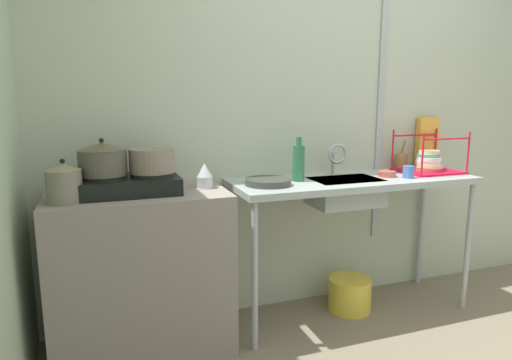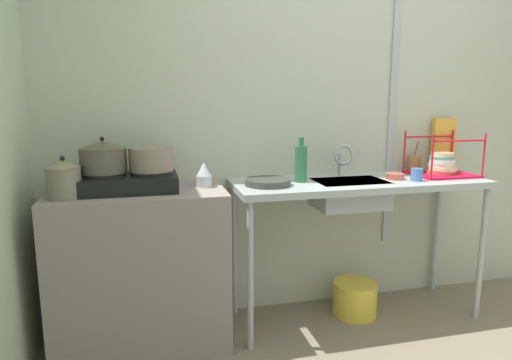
% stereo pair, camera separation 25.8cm
% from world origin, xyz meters
% --- Properties ---
extents(wall_back, '(4.66, 0.10, 2.66)m').
position_xyz_m(wall_back, '(0.00, 1.54, 1.33)').
color(wall_back, '#B3BBA5').
rests_on(wall_back, ground).
extents(wall_metal_strip, '(0.05, 0.01, 2.13)m').
position_xyz_m(wall_metal_strip, '(0.31, 1.48, 1.46)').
color(wall_metal_strip, '#A3ACAF').
extents(counter_concrete, '(0.94, 0.53, 0.89)m').
position_xyz_m(counter_concrete, '(-1.36, 1.22, 0.45)').
color(counter_concrete, gray).
rests_on(counter_concrete, ground).
extents(counter_sink, '(1.57, 0.53, 0.89)m').
position_xyz_m(counter_sink, '(-0.04, 1.22, 0.82)').
color(counter_sink, '#A3ACAF').
rests_on(counter_sink, ground).
extents(stove, '(0.51, 0.33, 0.11)m').
position_xyz_m(stove, '(-1.40, 1.22, 0.94)').
color(stove, black).
rests_on(stove, counter_concrete).
extents(pot_on_left_burner, '(0.25, 0.25, 0.19)m').
position_xyz_m(pot_on_left_burner, '(-1.53, 1.22, 1.08)').
color(pot_on_left_burner, '#4E4A3F').
rests_on(pot_on_left_burner, stove).
extents(pot_on_right_burner, '(0.24, 0.24, 0.13)m').
position_xyz_m(pot_on_right_burner, '(-1.28, 1.22, 1.06)').
color(pot_on_right_burner, gray).
rests_on(pot_on_right_burner, stove).
extents(pot_beside_stove, '(0.17, 0.17, 0.21)m').
position_xyz_m(pot_beside_stove, '(-1.71, 1.11, 0.99)').
color(pot_beside_stove, slate).
rests_on(pot_beside_stove, counter_concrete).
extents(percolator, '(0.09, 0.09, 0.14)m').
position_xyz_m(percolator, '(-1.00, 1.23, 0.96)').
color(percolator, silver).
rests_on(percolator, counter_concrete).
extents(sink_basin, '(0.43, 0.29, 0.17)m').
position_xyz_m(sink_basin, '(-0.11, 1.21, 0.81)').
color(sink_basin, '#A3ACAF').
rests_on(sink_basin, counter_sink).
extents(faucet, '(0.13, 0.08, 0.21)m').
position_xyz_m(faucet, '(-0.10, 1.34, 1.03)').
color(faucet, '#A3ACAF').
rests_on(faucet, counter_sink).
extents(frying_pan, '(0.26, 0.26, 0.04)m').
position_xyz_m(frying_pan, '(-0.63, 1.19, 0.91)').
color(frying_pan, '#363833').
rests_on(frying_pan, counter_sink).
extents(dish_rack, '(0.39, 0.32, 0.28)m').
position_xyz_m(dish_rack, '(0.56, 1.25, 0.95)').
color(dish_rack, red).
rests_on(dish_rack, counter_sink).
extents(cup_by_rack, '(0.07, 0.07, 0.08)m').
position_xyz_m(cup_by_rack, '(0.28, 1.11, 0.93)').
color(cup_by_rack, '#446DB9').
rests_on(cup_by_rack, counter_sink).
extents(small_bowl_on_drainboard, '(0.11, 0.11, 0.04)m').
position_xyz_m(small_bowl_on_drainboard, '(0.18, 1.19, 0.91)').
color(small_bowl_on_drainboard, '#B55447').
rests_on(small_bowl_on_drainboard, counter_sink).
extents(bottle_by_sink, '(0.07, 0.07, 0.27)m').
position_xyz_m(bottle_by_sink, '(-0.41, 1.25, 1.01)').
color(bottle_by_sink, '#2C6641').
rests_on(bottle_by_sink, counter_sink).
extents(cereal_box, '(0.16, 0.07, 0.36)m').
position_xyz_m(cereal_box, '(0.69, 1.44, 1.07)').
color(cereal_box, gold).
rests_on(cereal_box, counter_sink).
extents(utensil_jar, '(0.09, 0.09, 0.21)m').
position_xyz_m(utensil_jar, '(0.47, 1.42, 0.95)').
color(utensil_jar, olive).
rests_on(utensil_jar, counter_sink).
extents(bucket_on_floor, '(0.28, 0.28, 0.22)m').
position_xyz_m(bucket_on_floor, '(-0.03, 1.23, 0.11)').
color(bucket_on_floor, gold).
rests_on(bucket_on_floor, ground).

